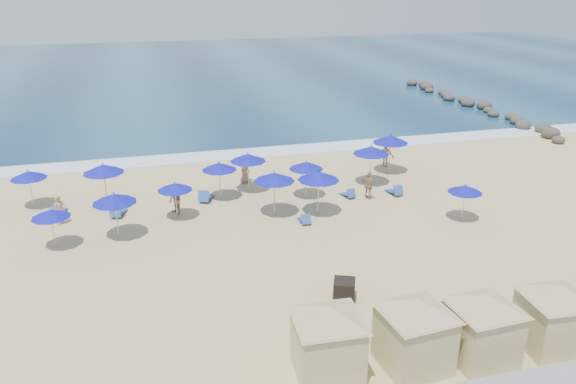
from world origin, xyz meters
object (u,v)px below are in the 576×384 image
at_px(cabana_2, 483,319).
at_px(umbrella_1, 114,198).
at_px(umbrella_2, 103,169).
at_px(umbrella_7, 306,165).
at_px(umbrella_0, 28,175).
at_px(umbrella_6, 274,177).
at_px(cabana_3, 555,308).
at_px(beachgoer_3, 386,154).
at_px(umbrella_4, 219,166).
at_px(umbrella_9, 391,139).
at_px(trash_bin, 344,290).
at_px(beachgoer_4, 245,169).
at_px(umbrella_5, 248,157).
at_px(umbrella_12, 50,214).
at_px(beachgoer_0, 60,210).
at_px(umbrella_3, 175,187).
at_px(umbrella_8, 319,176).
at_px(beachgoer_2, 369,186).
at_px(cabana_1, 415,324).
at_px(beachgoer_1, 175,200).
at_px(umbrella_10, 371,150).
at_px(rock_jetty, 474,104).
at_px(cabana_0, 328,332).

bearing_deg(cabana_2, umbrella_1, 132.74).
relative_size(umbrella_2, umbrella_7, 1.13).
height_order(umbrella_0, umbrella_7, umbrella_7).
height_order(cabana_2, umbrella_6, cabana_2).
height_order(cabana_3, beachgoer_3, cabana_3).
bearing_deg(umbrella_4, beachgoer_3, 14.66).
distance_m(cabana_3, umbrella_7, 16.52).
height_order(umbrella_7, umbrella_9, umbrella_9).
distance_m(trash_bin, beachgoer_4, 14.67).
bearing_deg(umbrella_5, umbrella_6, -80.71).
bearing_deg(umbrella_12, umbrella_7, 13.38).
bearing_deg(umbrella_5, beachgoer_0, -167.97).
distance_m(umbrella_7, beachgoer_0, 13.65).
xyz_separation_m(cabana_2, beachgoer_0, (-14.99, 15.55, -0.77)).
xyz_separation_m(umbrella_3, umbrella_8, (7.54, -1.43, 0.41)).
bearing_deg(cabana_2, umbrella_2, 125.94).
xyz_separation_m(umbrella_9, beachgoer_3, (0.36, 1.33, -1.42)).
height_order(umbrella_12, beachgoer_2, umbrella_12).
relative_size(umbrella_8, beachgoer_0, 1.62).
relative_size(cabana_1, umbrella_12, 2.16).
height_order(umbrella_0, umbrella_2, umbrella_2).
height_order(umbrella_7, umbrella_12, umbrella_7).
distance_m(umbrella_8, beachgoer_2, 4.11).
bearing_deg(umbrella_1, umbrella_12, -172.80).
distance_m(cabana_1, umbrella_9, 20.03).
bearing_deg(beachgoer_0, beachgoer_2, -32.31).
bearing_deg(umbrella_6, beachgoer_1, 163.69).
bearing_deg(umbrella_0, umbrella_10, -4.21).
bearing_deg(beachgoer_0, beachgoer_3, -17.06).
height_order(rock_jetty, cabana_0, cabana_0).
xyz_separation_m(umbrella_1, umbrella_7, (10.65, 2.86, -0.14)).
xyz_separation_m(cabana_2, umbrella_9, (5.23, 18.76, 0.75)).
distance_m(rock_jetty, umbrella_12, 42.79).
bearing_deg(umbrella_4, beachgoer_1, -149.09).
bearing_deg(rock_jetty, umbrella_8, -137.26).
height_order(beachgoer_1, beachgoer_3, beachgoer_3).
bearing_deg(umbrella_2, umbrella_9, 3.91).
bearing_deg(umbrella_0, cabana_3, -43.49).
height_order(trash_bin, beachgoer_1, beachgoer_1).
bearing_deg(umbrella_1, rock_jetty, 32.71).
bearing_deg(trash_bin, umbrella_12, 168.96).
bearing_deg(cabana_2, umbrella_8, 96.39).
xyz_separation_m(rock_jetty, cabana_3, (-18.91, -34.79, 1.20)).
relative_size(umbrella_1, umbrella_8, 0.95).
bearing_deg(beachgoer_0, rock_jetty, -1.91).
relative_size(cabana_3, umbrella_3, 2.03).
height_order(umbrella_12, beachgoer_3, umbrella_12).
relative_size(umbrella_7, umbrella_12, 1.11).
xyz_separation_m(cabana_1, umbrella_2, (-10.34, 17.29, 0.64)).
xyz_separation_m(beachgoer_0, beachgoer_1, (5.96, -0.20, 0.01)).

